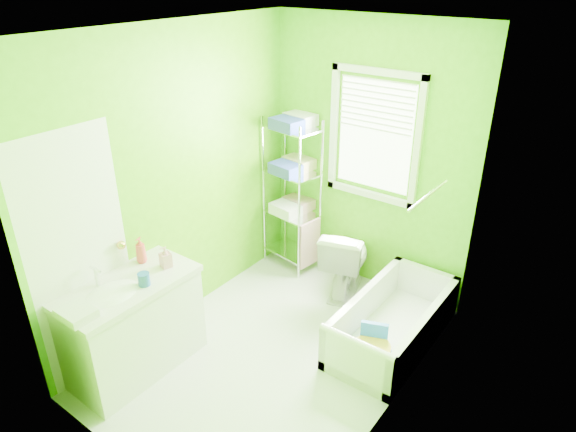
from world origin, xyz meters
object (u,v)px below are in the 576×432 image
Objects in this scene: vanity at (132,324)px; toilet at (346,259)px; bathtub at (391,329)px; wire_shelf_unit at (294,178)px.

toilet is at bearing 67.87° from vanity.
bathtub is 2.16m from vanity.
bathtub is at bearing 44.69° from vanity.
wire_shelf_unit is at bearing 88.14° from vanity.
vanity is (-0.79, -1.94, 0.06)m from toilet.
wire_shelf_unit reaches higher than bathtub.
vanity is at bearing -91.86° from wire_shelf_unit.
wire_shelf_unit reaches higher than toilet.
toilet is 2.10m from vanity.
wire_shelf_unit is at bearing 159.11° from bathtub.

